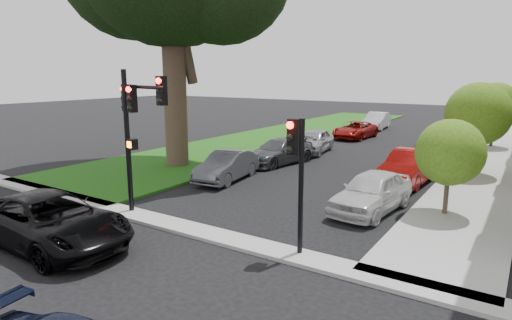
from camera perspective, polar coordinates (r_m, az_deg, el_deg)
The scene contains 19 objects.
ground at distance 12.97m, azimuth -12.47°, elevation -12.41°, with size 140.00×140.00×0.00m, color black.
grass_strip at distance 37.05m, azimuth 4.44°, elevation 3.43°, with size 8.00×44.00×0.12m, color #266412.
sidewalk_right at distance 32.65m, azimuth 29.44°, elevation 0.90°, with size 3.50×44.00×0.12m, color #A7A7A7.
sidewalk_cross at distance 14.29m, azimuth -6.69°, elevation -9.66°, with size 60.00×1.00×0.12m, color #A7A7A7.
small_tree_a at distance 16.87m, azimuth 24.45°, elevation 0.92°, with size 2.41×2.41×3.62m.
small_tree_b at distance 24.37m, azimuth 27.48°, elevation 5.45°, with size 3.20×3.20×4.80m.
small_tree_c at distance 34.47m, azimuth 29.28°, elevation 6.46°, with size 3.08×3.08×4.62m.
traffic_signal_main at distance 15.96m, azimuth -15.86°, elevation 5.62°, with size 2.62×0.77×5.35m.
traffic_signal_secondary at distance 11.95m, azimuth 5.48°, elevation -0.19°, with size 0.53×0.43×3.99m.
car_cross_near at distance 14.55m, azimuth -25.82°, elevation -7.29°, with size 2.65×5.75×1.60m, color black.
car_parked_0 at distance 16.90m, azimuth 15.18°, elevation -4.09°, with size 1.84×4.58×1.56m, color silver.
car_parked_1 at distance 21.76m, azimuth 19.81°, elevation -0.88°, with size 1.70×4.88×1.61m, color maroon.
car_parked_2 at distance 25.68m, azimuth 22.20°, elevation 0.57°, with size 2.42×5.24×1.46m, color maroon.
car_parked_3 at distance 33.43m, azimuth 24.93°, elevation 2.76°, with size 1.81×4.51×1.54m, color black.
car_parked_5 at distance 21.13m, azimuth -3.89°, elevation -0.80°, with size 1.53×4.39×1.44m, color #3F4247.
car_parked_6 at distance 25.03m, azimuth 3.08°, elevation 1.14°, with size 2.04×5.02×1.46m, color #3F4247.
car_parked_7 at distance 28.85m, azimuth 7.70°, elevation 2.55°, with size 1.86×4.63×1.58m, color #999BA0.
car_parked_8 at distance 35.89m, azimuth 13.07°, elevation 3.92°, with size 2.29×4.97×1.38m, color maroon.
car_parked_9 at distance 42.49m, azimuth 15.81°, elevation 5.06°, with size 1.69×4.84×1.60m, color silver.
Camera 1 is at (8.62, -8.19, 5.18)m, focal length 30.00 mm.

